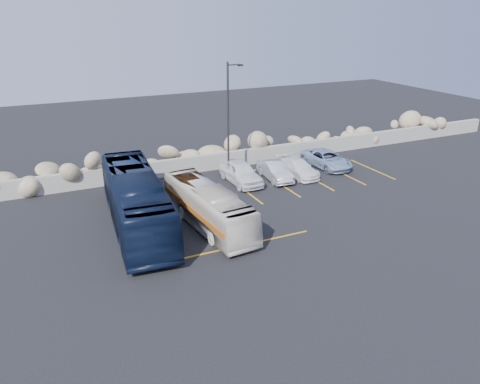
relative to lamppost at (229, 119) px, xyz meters
name	(u,v)px	position (x,y,z in m)	size (l,w,h in m)	color
ground	(259,244)	(-2.56, -9.50, -4.30)	(90.00, 90.00, 0.00)	black
seawall	(183,166)	(-2.56, 2.50, -3.70)	(60.00, 0.40, 1.20)	gray
riprap_pile	(177,152)	(-2.56, 3.70, -3.00)	(54.00, 2.80, 2.60)	#9D8566
parking_lines	(283,193)	(2.09, -3.93, -4.29)	(18.16, 9.36, 0.01)	orange
lamppost	(229,119)	(0.00, 0.00, 0.00)	(1.14, 0.18, 8.00)	#2D2A28
vintage_bus	(208,206)	(-4.08, -6.38, -3.15)	(1.92, 8.22, 2.29)	silver
tour_coach	(136,201)	(-7.64, -4.87, -2.76)	(2.57, 11.00, 3.06)	black
car_a	(241,172)	(0.43, -0.97, -3.55)	(1.76, 4.37, 1.49)	white
car_b	(275,171)	(2.90, -1.35, -3.68)	(1.31, 3.75, 1.24)	#B5B6BA
car_c	(298,168)	(4.77, -1.34, -3.71)	(1.63, 4.02, 1.17)	white
car_d	(327,159)	(7.74, -0.61, -3.67)	(2.07, 4.48, 1.24)	#859BBD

